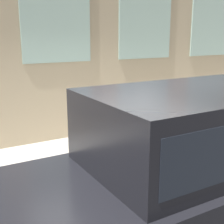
# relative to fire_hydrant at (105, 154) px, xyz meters

# --- Properties ---
(ground_plane) EXTENTS (80.00, 80.00, 0.00)m
(ground_plane) POSITION_rel_fire_hydrant_xyz_m (-0.39, -0.12, -0.61)
(ground_plane) COLOR #2D2D30
(sidewalk) EXTENTS (2.63, 60.00, 0.17)m
(sidewalk) POSITION_rel_fire_hydrant_xyz_m (0.92, -0.12, -0.53)
(sidewalk) COLOR #B2ADA3
(sidewalk) RESTS_ON ground_plane
(fire_hydrant) EXTENTS (0.30, 0.42, 0.85)m
(fire_hydrant) POSITION_rel_fire_hydrant_xyz_m (0.00, 0.00, 0.00)
(fire_hydrant) COLOR gray
(fire_hydrant) RESTS_ON sidewalk
(person) EXTENTS (0.26, 0.17, 1.09)m
(person) POSITION_rel_fire_hydrant_xyz_m (0.29, -0.44, 0.22)
(person) COLOR #232328
(person) RESTS_ON sidewalk
(parked_car_charcoal_near) EXTENTS (1.82, 5.39, 1.83)m
(parked_car_charcoal_near) POSITION_rel_fire_hydrant_xyz_m (-1.51, -0.41, 0.40)
(parked_car_charcoal_near) COLOR black
(parked_car_charcoal_near) RESTS_ON ground_plane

